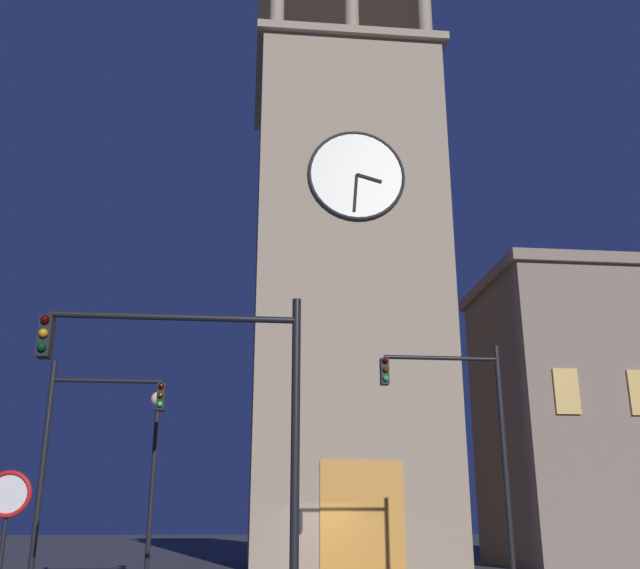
{
  "coord_description": "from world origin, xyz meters",
  "views": [
    {
      "loc": [
        3.08,
        26.88,
        1.69
      ],
      "look_at": [
        -0.24,
        -5.99,
        12.54
      ],
      "focal_mm": 40.98,
      "sensor_mm": 36.0,
      "label": 1
    }
  ],
  "objects": [
    {
      "name": "clocktower",
      "position": [
        -1.39,
        -5.97,
        12.29
      ],
      "size": [
        9.01,
        9.39,
        29.97
      ],
      "color": "gray",
      "rests_on": "ground_plane"
    },
    {
      "name": "traffic_signal_near",
      "position": [
        7.42,
        6.47,
        3.88
      ],
      "size": [
        3.14,
        0.41,
        5.95
      ],
      "color": "black",
      "rests_on": "ground_plane"
    },
    {
      "name": "traffic_signal_mid",
      "position": [
        -3.06,
        6.84,
        4.35
      ],
      "size": [
        3.49,
        0.41,
        6.6
      ],
      "color": "black",
      "rests_on": "ground_plane"
    },
    {
      "name": "traffic_signal_far",
      "position": [
        3.74,
        13.88,
        3.87
      ],
      "size": [
        4.65,
        0.41,
        5.68
      ],
      "color": "black",
      "rests_on": "ground_plane"
    },
    {
      "name": "street_lamp",
      "position": [
        5.73,
        4.53,
        3.79
      ],
      "size": [
        0.44,
        0.44,
        5.49
      ],
      "color": "black",
      "rests_on": "ground_plane"
    },
    {
      "name": "no_horn_sign",
      "position": [
        7.0,
        13.71,
        1.99
      ],
      "size": [
        0.78,
        0.14,
        2.56
      ],
      "color": "black",
      "rests_on": "ground_plane"
    }
  ]
}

